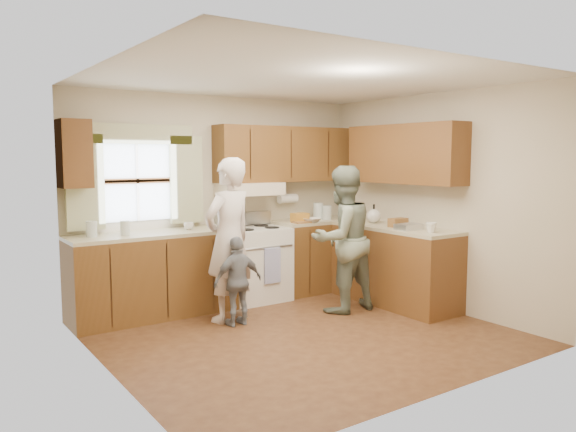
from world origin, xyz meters
TOP-DOWN VIEW (x-y plane):
  - room at (0.00, 0.00)m, footprint 3.80×3.80m
  - kitchen_fixtures at (0.61, 1.08)m, footprint 3.80×2.25m
  - stove at (0.30, 1.44)m, footprint 0.76×0.67m
  - woman_left at (-0.36, 0.85)m, footprint 0.74×0.59m
  - woman_right at (0.88, 0.44)m, footprint 0.82×0.64m
  - child at (-0.38, 0.63)m, footprint 0.55×0.23m

SIDE VIEW (x-z plane):
  - stove at x=0.30m, z-range -0.07..1.00m
  - child at x=-0.38m, z-range 0.00..0.94m
  - woman_right at x=0.88m, z-range 0.00..1.67m
  - kitchen_fixtures at x=0.61m, z-range -0.24..1.91m
  - woman_left at x=-0.36m, z-range 0.00..1.76m
  - room at x=0.00m, z-range -0.65..3.15m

